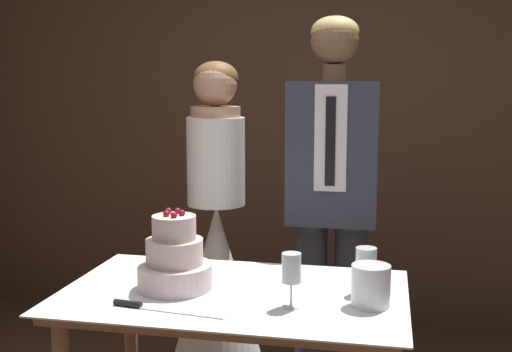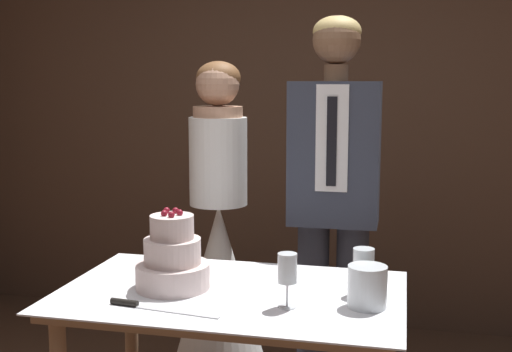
{
  "view_description": "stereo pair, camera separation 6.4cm",
  "coord_description": "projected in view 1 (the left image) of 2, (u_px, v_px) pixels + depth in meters",
  "views": [
    {
      "loc": [
        0.52,
        -1.83,
        1.53
      ],
      "look_at": [
        -0.01,
        0.73,
        1.15
      ],
      "focal_mm": 45.0,
      "sensor_mm": 36.0,
      "label": 1
    },
    {
      "loc": [
        0.58,
        -1.81,
        1.53
      ],
      "look_at": [
        -0.01,
        0.73,
        1.15
      ],
      "focal_mm": 45.0,
      "sensor_mm": 36.0,
      "label": 2
    }
  ],
  "objects": [
    {
      "name": "tiered_cake",
      "position": [
        175.0,
        260.0,
        2.32
      ],
      "size": [
        0.27,
        0.27,
        0.29
      ],
      "color": "beige",
      "rests_on": "cake_table"
    },
    {
      "name": "wall_back",
      "position": [
        306.0,
        98.0,
        4.03
      ],
      "size": [
        4.78,
        0.12,
        2.86
      ],
      "primitive_type": "cube",
      "color": "#513828",
      "rests_on": "ground_plane"
    },
    {
      "name": "cake_knife",
      "position": [
        146.0,
        307.0,
        2.12
      ],
      "size": [
        0.4,
        0.07,
        0.02
      ],
      "rotation": [
        0.0,
        0.0,
        -0.12
      ],
      "color": "silver",
      "rests_on": "cake_table"
    },
    {
      "name": "wine_glass_middle",
      "position": [
        366.0,
        262.0,
        2.26
      ],
      "size": [
        0.08,
        0.08,
        0.17
      ],
      "color": "silver",
      "rests_on": "cake_table"
    },
    {
      "name": "bride",
      "position": [
        217.0,
        273.0,
        3.16
      ],
      "size": [
        0.54,
        0.54,
        1.63
      ],
      "color": "white",
      "rests_on": "ground_plane"
    },
    {
      "name": "cake_table",
      "position": [
        234.0,
        319.0,
        2.32
      ],
      "size": [
        1.23,
        0.77,
        0.79
      ],
      "color": "#8E6B4C",
      "rests_on": "ground_plane"
    },
    {
      "name": "hurricane_candle",
      "position": [
        371.0,
        287.0,
        2.14
      ],
      "size": [
        0.13,
        0.13,
        0.14
      ],
      "color": "silver",
      "rests_on": "cake_table"
    },
    {
      "name": "wine_glass_near",
      "position": [
        291.0,
        271.0,
        2.13
      ],
      "size": [
        0.07,
        0.07,
        0.19
      ],
      "color": "silver",
      "rests_on": "cake_table"
    },
    {
      "name": "groom",
      "position": [
        332.0,
        189.0,
        2.98
      ],
      "size": [
        0.41,
        0.25,
        1.83
      ],
      "color": "#333847",
      "rests_on": "ground_plane"
    }
  ]
}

